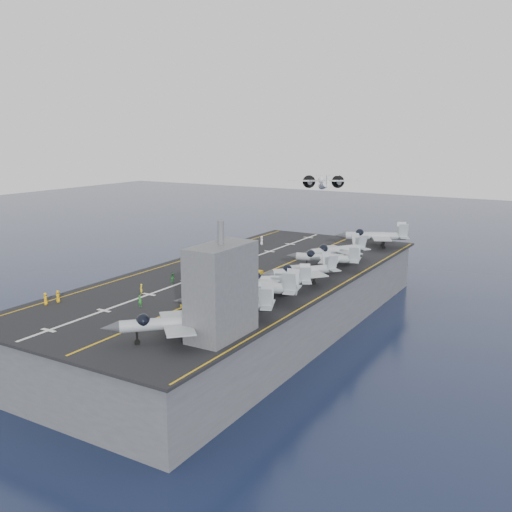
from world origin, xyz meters
The scene contains 29 objects.
ground centered at (0.00, 0.00, 0.00)m, with size 500.00×500.00×0.00m, color #142135.
hull centered at (0.00, 0.00, 5.00)m, with size 36.00×90.00×10.00m, color #56595E.
flight_deck centered at (0.00, 0.00, 10.20)m, with size 38.00×92.00×0.40m, color black.
foul_line centered at (3.00, 0.00, 10.42)m, with size 0.35×90.00×0.02m, color gold.
landing_centerline centered at (-6.00, 0.00, 10.42)m, with size 0.50×90.00×0.02m, color silver.
deck_edge_port centered at (-17.00, 0.00, 10.42)m, with size 0.25×90.00×0.02m, color gold.
deck_edge_stbd centered at (18.50, 0.00, 10.42)m, with size 0.25×90.00×0.02m, color gold.
island_superstructure centered at (15.00, -30.00, 17.90)m, with size 5.00×10.00×15.00m, color #56595E, non-canonical shape.
fighter_jet_0 centered at (10.55, -34.94, 12.99)m, with size 17.55×17.56×5.17m, color #8D939C, non-canonical shape.
fighter_jet_1 centered at (12.15, -23.84, 12.89)m, with size 16.92×14.32×4.98m, color #8E959C, non-canonical shape.
fighter_jet_2 centered at (11.13, -15.14, 13.13)m, with size 17.71×13.84×5.46m, color #8D959D, non-canonical shape.
fighter_jet_3 centered at (11.21, -8.88, 12.75)m, with size 16.20×14.41×4.70m, color gray, non-canonical shape.
fighter_jet_4 centered at (12.58, -1.07, 12.85)m, with size 16.11×16.88×4.89m, color #91999E, non-canonical shape.
fighter_jet_5 centered at (12.04, 10.32, 12.88)m, with size 16.10×12.57×4.96m, color #9DA6AC, non-canonical shape.
fighter_jet_6 centered at (10.95, 17.86, 13.02)m, with size 16.53×18.10×5.23m, color gray, non-canonical shape.
fighter_jet_8 centered at (12.66, 36.37, 13.25)m, with size 19.58×17.06×5.71m, color gray, non-canonical shape.
tow_cart_a centered at (3.83, -22.43, 11.02)m, with size 2.13×1.46×1.23m, color gold, non-canonical shape.
tow_cart_b centered at (3.03, -0.69, 10.96)m, with size 1.91×1.30×1.11m, color #C1910D, non-canonical shape.
tow_cart_c centered at (4.71, 24.05, 10.94)m, with size 1.89×1.31×1.09m, color gold, non-canonical shape.
crew_0 centered at (-15.25, -30.41, 11.34)m, with size 1.35×1.20×1.88m, color #F9B310.
crew_1 centered at (-7.28, -20.39, 11.24)m, with size 1.02×1.19×1.68m, color yellow.
crew_2 centered at (-7.34, -12.15, 11.26)m, with size 1.13×1.25×1.73m, color #1D8B2A.
crew_3 centered at (-9.61, -1.93, 11.34)m, with size 1.16×0.80×1.88m, color silver.
crew_4 centered at (-5.96, 4.76, 11.32)m, with size 1.32×1.27×1.84m, color silver.
crew_5 centered at (-11.41, 25.93, 11.42)m, with size 1.38×1.48×2.05m, color white.
crew_6 centered at (-2.70, -25.79, 11.30)m, with size 1.17×0.86×1.81m, color #278B2E.
crew_7 centered at (3.17, -11.01, 11.32)m, with size 1.30×1.08×1.85m, color silver.
transport_plane centered at (-11.46, 61.42, 21.69)m, with size 24.45×22.09×4.79m, color silver, non-canonical shape.
crew_8 centered at (-15.83, -32.29, 11.34)m, with size 1.35×1.20×1.88m, color #F9B310.
Camera 1 is at (54.20, -87.78, 35.97)m, focal length 40.00 mm.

